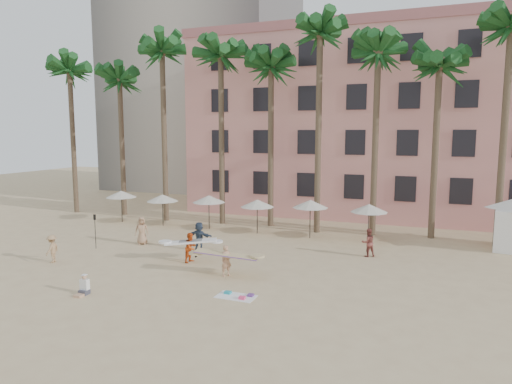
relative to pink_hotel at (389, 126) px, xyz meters
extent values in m
plane|color=#D1B789|center=(-7.00, -26.00, -8.00)|extent=(120.00, 120.00, 0.00)
cube|color=#F29F93|center=(0.00, 0.00, 0.00)|extent=(35.00, 14.00, 16.00)
cylinder|color=brown|center=(-27.00, -11.00, -1.50)|extent=(0.44, 0.44, 13.00)
cylinder|color=brown|center=(-22.00, -10.50, -2.00)|extent=(0.44, 0.44, 12.00)
cylinder|color=brown|center=(-17.00, -11.50, -1.00)|extent=(0.44, 0.44, 14.00)
cylinder|color=brown|center=(-12.00, -11.00, -1.25)|extent=(0.44, 0.44, 13.50)
cylinder|color=brown|center=(-8.00, -10.50, -1.75)|extent=(0.44, 0.44, 12.50)
cylinder|color=brown|center=(-4.00, -11.50, -0.75)|extent=(0.44, 0.44, 14.50)
cylinder|color=brown|center=(0.00, -11.00, -1.50)|extent=(0.44, 0.44, 13.00)
cylinder|color=brown|center=(4.00, -10.50, -2.00)|extent=(0.44, 0.44, 12.00)
cylinder|color=brown|center=(8.00, -11.50, -1.00)|extent=(0.44, 0.44, 14.00)
cylinder|color=#332B23|center=(-20.00, -13.50, -6.75)|extent=(0.07, 0.07, 2.50)
cone|color=silver|center=(-20.00, -13.50, -5.65)|extent=(2.50, 2.50, 0.55)
cylinder|color=#332B23|center=(-16.00, -13.60, -6.80)|extent=(0.07, 0.07, 2.40)
cone|color=silver|center=(-16.00, -13.60, -5.75)|extent=(2.50, 2.50, 0.55)
cylinder|color=#332B23|center=(-12.00, -13.40, -6.75)|extent=(0.07, 0.07, 2.50)
cone|color=silver|center=(-12.00, -13.40, -5.65)|extent=(2.50, 2.50, 0.55)
cylinder|color=#332B23|center=(-8.00, -13.50, -6.80)|extent=(0.07, 0.07, 2.40)
cone|color=silver|center=(-8.00, -13.50, -5.75)|extent=(2.50, 2.50, 0.55)
cylinder|color=#332B23|center=(-4.00, -13.60, -6.70)|extent=(0.07, 0.07, 2.60)
cone|color=silver|center=(-4.00, -13.60, -5.55)|extent=(2.50, 2.50, 0.55)
cylinder|color=#332B23|center=(0.00, -13.40, -6.75)|extent=(0.07, 0.07, 2.50)
cone|color=silver|center=(0.00, -13.40, -5.65)|extent=(2.50, 2.50, 0.55)
cube|color=white|center=(-4.33, -26.07, -7.99)|extent=(1.82, 1.04, 0.02)
cube|color=teal|center=(-4.83, -25.86, -7.93)|extent=(0.31, 0.26, 0.10)
cube|color=#FF467F|center=(-3.94, -26.28, -7.92)|extent=(0.29, 0.23, 0.12)
cube|color=#643784|center=(-3.72, -25.79, -7.94)|extent=(0.27, 0.31, 0.08)
imported|color=tan|center=(-5.98, -23.45, -7.18)|extent=(0.66, 0.71, 1.64)
cube|color=#D1B982|center=(-5.98, -23.45, -6.85)|extent=(3.36, 1.33, 0.39)
imported|color=#DB4F17|center=(-8.95, -21.84, -7.14)|extent=(0.76, 0.92, 1.72)
cube|color=white|center=(-8.95, -21.84, -6.80)|extent=(3.00, 1.80, 0.30)
imported|color=brown|center=(0.43, -17.03, -7.14)|extent=(1.04, 0.97, 1.71)
imported|color=tan|center=(-14.06, -19.27, -7.07)|extent=(1.07, 0.93, 1.85)
imported|color=#33435A|center=(-9.70, -19.38, -7.08)|extent=(1.78, 0.89, 1.83)
imported|color=tan|center=(-16.36, -24.72, -7.19)|extent=(0.82, 1.15, 1.61)
cylinder|color=black|center=(-16.16, -21.30, -6.95)|extent=(0.04, 0.04, 2.10)
cube|color=black|center=(-16.16, -21.30, -5.95)|extent=(0.18, 0.03, 0.35)
cube|color=#3F3F4C|center=(-11.01, -28.25, -7.89)|extent=(0.41, 0.38, 0.22)
cube|color=tan|center=(-11.01, -28.57, -7.95)|extent=(0.36, 0.41, 0.11)
cube|color=white|center=(-11.01, -28.20, -7.55)|extent=(0.40, 0.24, 0.50)
sphere|color=tan|center=(-11.01, -28.20, -7.18)|extent=(0.22, 0.22, 0.22)
camera|label=1|loc=(3.57, -44.38, -0.55)|focal=32.00mm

